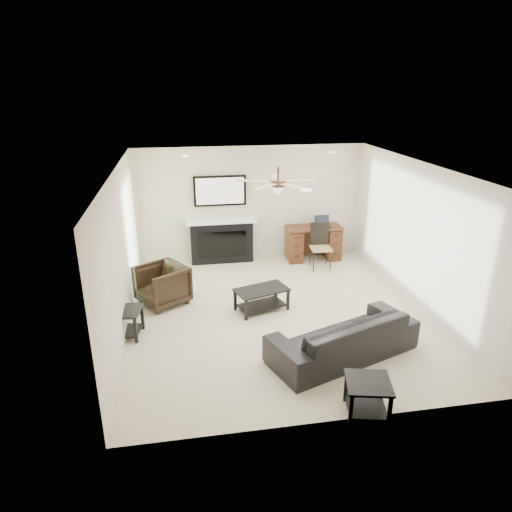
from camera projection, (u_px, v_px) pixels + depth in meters
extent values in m
plane|color=beige|center=(277.00, 313.00, 7.89)|extent=(5.50, 5.50, 0.00)
cube|color=white|center=(280.00, 168.00, 7.00)|extent=(5.00, 5.50, 0.04)
cube|color=beige|center=(251.00, 204.00, 9.98)|extent=(5.00, 0.04, 2.50)
cube|color=beige|center=(333.00, 328.00, 4.91)|extent=(5.00, 0.04, 2.50)
cube|color=beige|center=(120.00, 254.00, 7.05)|extent=(0.04, 5.50, 2.50)
cube|color=beige|center=(420.00, 237.00, 7.84)|extent=(0.04, 5.50, 2.50)
cube|color=white|center=(414.00, 236.00, 7.93)|extent=(0.04, 5.10, 2.40)
cube|color=#93BC89|center=(132.00, 235.00, 8.55)|extent=(0.04, 1.80, 2.10)
cylinder|color=#382619|center=(278.00, 183.00, 7.18)|extent=(1.40, 1.40, 0.30)
imported|color=black|center=(343.00, 336.00, 6.55)|extent=(2.37, 1.57, 0.65)
imported|color=black|center=(162.00, 285.00, 8.11)|extent=(1.08, 1.07, 0.72)
cube|color=black|center=(262.00, 299.00, 7.93)|extent=(1.01, 0.76, 0.40)
cube|color=black|center=(367.00, 398.00, 5.41)|extent=(0.62, 0.62, 0.45)
cube|color=black|center=(126.00, 323.00, 7.10)|extent=(0.58, 0.58, 0.45)
cube|color=black|center=(221.00, 220.00, 9.82)|extent=(1.52, 0.34, 1.91)
cube|color=#38170E|center=(313.00, 243.00, 10.18)|extent=(1.22, 0.56, 0.76)
cube|color=black|center=(321.00, 247.00, 9.64)|extent=(0.45, 0.47, 0.97)
cube|color=black|center=(323.00, 222.00, 10.02)|extent=(0.33, 0.24, 0.23)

